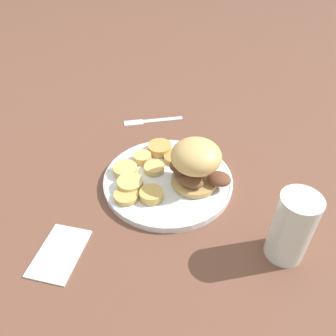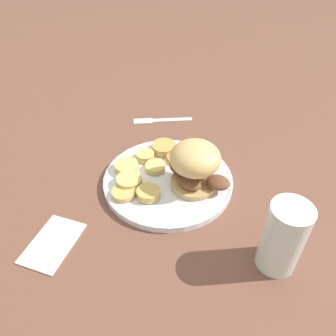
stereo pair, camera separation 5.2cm
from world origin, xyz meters
name	(u,v)px [view 2 (the right image)]	position (x,y,z in m)	size (l,w,h in m)	color
ground_plane	(168,183)	(0.00, 0.00, 0.00)	(4.00, 4.00, 0.00)	brown
dinner_plate	(168,180)	(0.00, 0.00, 0.01)	(0.27, 0.27, 0.02)	white
sandwich	(195,164)	(-0.05, -0.02, 0.07)	(0.13, 0.10, 0.10)	tan
potato_round_0	(177,158)	(0.03, -0.06, 0.02)	(0.05, 0.05, 0.01)	#BC8942
potato_round_1	(124,192)	(0.03, 0.10, 0.02)	(0.05, 0.05, 0.01)	tan
potato_round_2	(145,156)	(0.08, -0.01, 0.02)	(0.04, 0.04, 0.01)	#DBB766
potato_round_3	(129,181)	(0.04, 0.07, 0.02)	(0.05, 0.05, 0.02)	#DBB766
potato_round_4	(148,193)	(-0.01, 0.07, 0.02)	(0.05, 0.05, 0.02)	tan
potato_round_5	(127,167)	(0.08, 0.04, 0.02)	(0.05, 0.05, 0.01)	#DBB766
potato_round_6	(164,147)	(0.07, -0.06, 0.02)	(0.05, 0.05, 0.02)	tan
potato_round_7	(154,168)	(0.04, 0.00, 0.02)	(0.04, 0.04, 0.01)	#DBB766
fork	(162,120)	(0.18, -0.16, 0.00)	(0.12, 0.13, 0.00)	silver
drinking_glass	(283,238)	(-0.26, 0.02, 0.07)	(0.06, 0.06, 0.13)	silver
napkin	(52,243)	(0.04, 0.25, 0.00)	(0.11, 0.07, 0.01)	white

